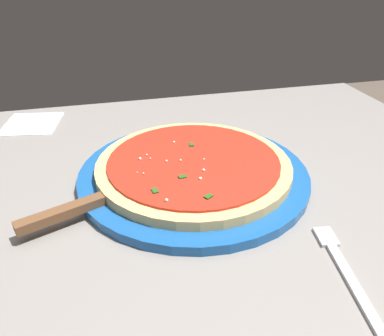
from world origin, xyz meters
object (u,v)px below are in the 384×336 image
(pizza, at_px, (192,165))
(pizza_server, at_px, (92,203))
(serving_plate, at_px, (192,174))
(fork, at_px, (346,272))
(napkin_folded_right, at_px, (32,124))

(pizza, xyz_separation_m, pizza_server, (0.16, 0.06, -0.00))
(serving_plate, relative_size, pizza, 1.18)
(pizza_server, bearing_deg, pizza, -158.57)
(pizza, distance_m, fork, 0.28)
(napkin_folded_right, bearing_deg, serving_plate, 133.17)
(pizza_server, xyz_separation_m, fork, (-0.29, 0.19, -0.02))
(serving_plate, relative_size, fork, 2.02)
(pizza_server, height_order, fork, pizza_server)
(serving_plate, height_order, fork, serving_plate)
(napkin_folded_right, bearing_deg, fork, 126.38)
(pizza, bearing_deg, pizza_server, 21.43)
(pizza_server, relative_size, napkin_folded_right, 1.83)
(pizza, height_order, fork, pizza)
(pizza_server, distance_m, fork, 0.34)
(serving_plate, xyz_separation_m, napkin_folded_right, (0.28, -0.30, -0.01))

